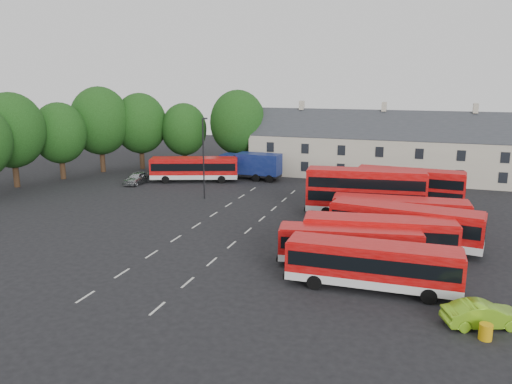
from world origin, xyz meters
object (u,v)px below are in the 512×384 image
bus_row_a (372,262)px  silver_car (137,178)px  lime_car (483,314)px  lamppost (204,156)px  box_truck (252,165)px  grit_bin (486,332)px  bus_dd_south (365,190)px

bus_row_a → silver_car: (-31.47, 23.56, -1.06)m
silver_car → bus_row_a: bearing=-35.6°
bus_row_a → lime_car: bus_row_a is taller
silver_car → lamppost: lamppost is taller
lamppost → silver_car: bearing=158.3°
box_truck → grit_bin: box_truck is taller
silver_car → lime_car: silver_car is taller
lime_car → lamppost: (-26.33, 22.08, 4.08)m
lime_car → grit_bin: (0.02, -1.44, -0.27)m
grit_bin → lamppost: (-26.35, 23.52, 4.35)m
silver_car → box_truck: bearing=30.9°
bus_dd_south → lamppost: bearing=168.3°
bus_row_a → box_truck: (-18.64, 30.87, 0.14)m
bus_dd_south → lime_car: 22.27m
box_truck → lamppost: bearing=-94.0°
silver_car → lamppost: bearing=-20.4°
silver_car → grit_bin: bearing=-35.4°
bus_row_a → bus_dd_south: bearing=97.1°
bus_row_a → silver_car: bearing=142.4°
bus_row_a → grit_bin: 7.79m
bus_row_a → silver_car: bus_row_a is taller
bus_row_a → box_truck: size_ratio=1.33×
grit_bin → lamppost: 35.59m
grit_bin → bus_row_a: bearing=144.3°
silver_car → lime_car: (37.67, -26.58, -0.07)m
bus_row_a → lime_car: size_ratio=2.55×
grit_bin → lamppost: size_ratio=0.09×
box_truck → bus_row_a: bearing=-55.7°
lime_car → grit_bin: bearing=159.6°
lime_car → grit_bin: lime_car is taller
bus_dd_south → grit_bin: size_ratio=13.50×
bus_row_a → lime_car: bearing=-26.8°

